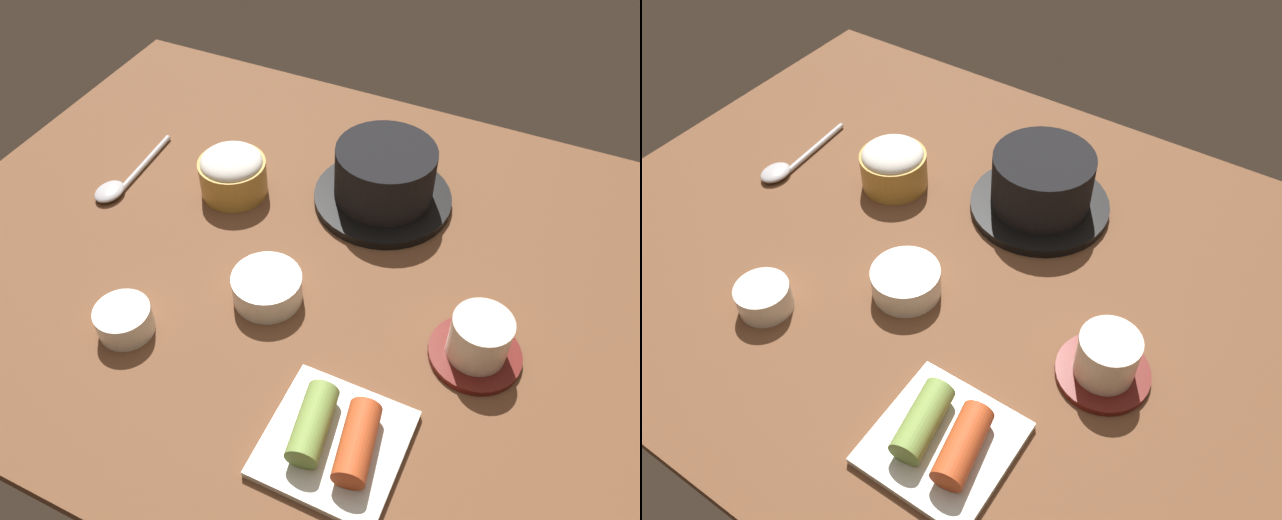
% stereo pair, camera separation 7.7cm
% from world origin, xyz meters
% --- Properties ---
extents(dining_table, '(1.00, 0.76, 0.02)m').
position_xyz_m(dining_table, '(0.00, 0.00, 0.01)').
color(dining_table, brown).
rests_on(dining_table, ground).
extents(stone_pot, '(0.19, 0.19, 0.09)m').
position_xyz_m(stone_pot, '(0.04, 0.14, 0.06)').
color(stone_pot, black).
rests_on(stone_pot, dining_table).
extents(rice_bowl, '(0.09, 0.09, 0.07)m').
position_xyz_m(rice_bowl, '(-0.16, 0.07, 0.05)').
color(rice_bowl, '#B78C38').
rests_on(rice_bowl, dining_table).
extents(tea_cup_with_saucer, '(0.10, 0.10, 0.06)m').
position_xyz_m(tea_cup_with_saucer, '(0.22, -0.05, 0.05)').
color(tea_cup_with_saucer, maroon).
rests_on(tea_cup_with_saucer, dining_table).
extents(banchan_cup_center, '(0.08, 0.08, 0.04)m').
position_xyz_m(banchan_cup_center, '(-0.02, -0.08, 0.04)').
color(banchan_cup_center, white).
rests_on(banchan_cup_center, dining_table).
extents(kimchi_plate, '(0.13, 0.13, 0.04)m').
position_xyz_m(kimchi_plate, '(0.13, -0.22, 0.04)').
color(kimchi_plate, silver).
rests_on(kimchi_plate, dining_table).
extents(side_bowl_near, '(0.06, 0.06, 0.03)m').
position_xyz_m(side_bowl_near, '(-0.14, -0.19, 0.04)').
color(side_bowl_near, white).
rests_on(side_bowl_near, dining_table).
extents(spoon, '(0.04, 0.17, 0.01)m').
position_xyz_m(spoon, '(-0.30, 0.01, 0.03)').
color(spoon, '#B7B7BC').
rests_on(spoon, dining_table).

